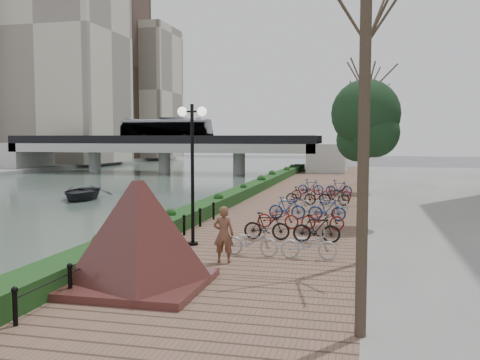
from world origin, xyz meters
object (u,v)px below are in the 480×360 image
(lamppost, at_px, (192,144))
(motorcycle, at_px, (156,263))
(granite_monument, at_px, (139,233))
(pedestrian, at_px, (224,234))
(boat, at_px, (82,192))

(lamppost, distance_m, motorcycle, 5.44)
(granite_monument, distance_m, lamppost, 5.67)
(granite_monument, distance_m, motorcycle, 1.18)
(lamppost, bearing_deg, pedestrian, -52.94)
(boat, bearing_deg, pedestrian, -64.06)
(motorcycle, bearing_deg, boat, 146.72)
(motorcycle, bearing_deg, granite_monument, -77.25)
(lamppost, distance_m, boat, 20.12)
(granite_monument, xyz_separation_m, pedestrian, (1.35, 2.99, -0.50))
(boat, bearing_deg, granite_monument, -71.06)
(pedestrian, distance_m, boat, 22.66)
(motorcycle, bearing_deg, pedestrian, 83.80)
(pedestrian, bearing_deg, lamppost, -57.76)
(granite_monument, xyz_separation_m, motorcycle, (0.13, 0.75, -0.91))
(granite_monument, height_order, motorcycle, granite_monument)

